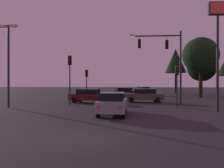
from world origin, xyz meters
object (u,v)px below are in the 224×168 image
traffic_light_corner_left (177,77)px  car_far_lane (123,92)px  tree_right_cluster (176,61)px  car_parked_lot (143,91)px  parking_lot_lamp_post (8,54)px  car_crossing_right (144,95)px  car_crossing_left (89,96)px  tree_left_far (200,55)px  car_nearside_lane (113,103)px  store_sign_illuminated (218,33)px  tree_center_horizon (202,67)px  traffic_signal_mast_arm (167,54)px  traffic_light_corner_right (86,78)px  traffic_light_median (70,70)px

traffic_light_corner_left → car_far_lane: (-5.96, 11.53, -1.90)m
traffic_light_corner_left → tree_right_cluster: size_ratio=0.40×
car_parked_lot → parking_lot_lamp_post: bearing=-119.4°
car_crossing_right → car_crossing_left: bearing=-164.8°
tree_left_far → car_far_lane: bearing=-167.2°
traffic_light_corner_left → car_nearside_lane: traffic_light_corner_left is taller
car_crossing_left → store_sign_illuminated: store_sign_illuminated is taller
car_nearside_lane → tree_center_horizon: 31.56m
traffic_signal_mast_arm → traffic_light_corner_right: size_ratio=1.91×
parking_lot_lamp_post → store_sign_illuminated: (17.34, -0.25, 1.28)m
car_crossing_left → car_crossing_right: bearing=15.2°
traffic_light_corner_right → parking_lot_lamp_post: size_ratio=0.53×
traffic_signal_mast_arm → traffic_light_corner_right: bearing=154.9°
tree_right_cluster → tree_left_far: bearing=-81.7°
traffic_light_corner_right → car_crossing_left: 4.38m
car_crossing_right → store_sign_illuminated: (5.48, -7.36, 5.18)m
traffic_signal_mast_arm → car_far_lane: size_ratio=1.69×
store_sign_illuminated → tree_left_far: size_ratio=0.92×
traffic_signal_mast_arm → traffic_light_median: traffic_signal_mast_arm is taller
traffic_light_median → tree_right_cluster: 30.05m
traffic_light_median → car_far_lane: 12.35m
car_far_lane → store_sign_illuminated: store_sign_illuminated is taller
car_nearside_lane → traffic_light_corner_right: bearing=113.0°
traffic_light_corner_left → traffic_light_corner_right: (-10.14, 6.86, 0.06)m
car_nearside_lane → tree_left_far: size_ratio=0.50×
traffic_light_corner_left → car_parked_lot: 18.80m
traffic_light_corner_left → tree_center_horizon: (8.01, 23.24, 2.49)m
traffic_light_median → parking_lot_lamp_post: (-4.74, -2.50, 1.31)m
car_crossing_left → tree_left_far: 18.89m
traffic_light_corner_right → car_parked_lot: 13.74m
traffic_light_corner_right → car_parked_lot: traffic_light_corner_right is taller
car_far_lane → tree_left_far: size_ratio=0.49×
traffic_signal_mast_arm → tree_left_far: bearing=62.4°
store_sign_illuminated → tree_center_horizon: (5.42, 25.82, -0.78)m
traffic_light_corner_right → tree_right_cluster: size_ratio=0.41×
traffic_signal_mast_arm → tree_left_far: size_ratio=0.82×
store_sign_illuminated → tree_left_far: bearing=80.1°
traffic_light_corner_right → traffic_light_corner_left: bearing=-34.1°
traffic_light_corner_right → parking_lot_lamp_post: parking_lot_lamp_post is taller
store_sign_illuminated → tree_right_cluster: 29.31m
car_parked_lot → tree_right_cluster: 12.22m
tree_center_horizon → traffic_light_corner_right: bearing=-137.9°
car_far_lane → tree_left_far: tree_left_far is taller
car_nearside_lane → store_sign_illuminated: 9.57m
traffic_signal_mast_arm → traffic_light_corner_left: 3.42m
car_crossing_right → tree_left_far: size_ratio=0.50×
car_crossing_right → traffic_light_corner_right: bearing=164.0°
traffic_light_median → car_far_lane: (4.06, 11.37, -2.59)m
traffic_light_corner_right → car_crossing_right: bearing=-16.0°
traffic_signal_mast_arm → car_parked_lot: (-2.42, 16.05, -4.25)m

